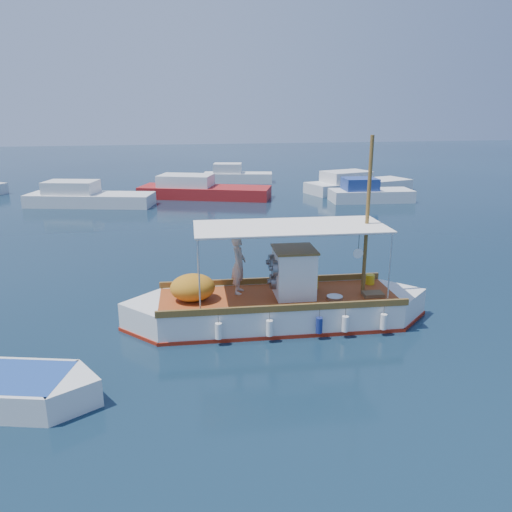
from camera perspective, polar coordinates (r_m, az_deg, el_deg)
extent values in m
plane|color=black|center=(15.45, 2.68, -6.42)|extent=(160.00, 160.00, 0.00)
cube|color=white|center=(14.63, 2.52, -6.41)|extent=(6.92, 2.74, 0.99)
cube|color=white|center=(14.47, -10.92, -6.99)|extent=(2.26, 2.26, 0.99)
cube|color=white|center=(15.56, 14.96, -5.56)|extent=(2.26, 2.26, 0.99)
cube|color=maroon|center=(14.75, 2.51, -7.48)|extent=(7.02, 2.82, 0.16)
cube|color=#9E4018|center=(14.46, 2.54, -4.66)|extent=(6.91, 2.56, 0.05)
cube|color=brown|center=(15.47, 1.81, -2.79)|extent=(6.86, 0.58, 0.18)
cube|color=brown|center=(13.38, 3.40, -5.95)|extent=(6.86, 0.58, 0.18)
cube|color=white|center=(14.31, 4.36, -1.96)|extent=(1.17, 1.25, 1.36)
cube|color=brown|center=(14.10, 4.42, 0.76)|extent=(1.26, 1.35, 0.05)
cylinder|color=slate|center=(13.84, 2.25, -1.38)|extent=(0.23, 0.46, 0.45)
cylinder|color=slate|center=(14.39, 1.86, -0.68)|extent=(0.23, 0.46, 0.45)
cylinder|color=slate|center=(14.27, 2.03, -2.93)|extent=(0.23, 0.46, 0.45)
cylinder|color=brown|center=(14.46, 12.60, 4.38)|extent=(0.12, 0.12, 4.52)
cylinder|color=brown|center=(14.31, 9.79, 2.93)|extent=(1.63, 0.19, 0.07)
cylinder|color=silver|center=(14.86, -6.69, 0.04)|extent=(0.04, 0.04, 2.03)
cylinder|color=silver|center=(12.97, -6.51, -2.40)|extent=(0.04, 0.04, 2.03)
cylinder|color=silver|center=(15.78, 12.35, 0.73)|extent=(0.04, 0.04, 2.03)
cylinder|color=silver|center=(14.01, 15.05, -1.44)|extent=(0.04, 0.04, 2.03)
cube|color=white|center=(13.91, 3.94, 3.39)|extent=(5.47, 2.54, 0.04)
ellipsoid|color=#BC761B|center=(14.11, -7.25, -3.59)|extent=(1.34, 1.16, 0.76)
cube|color=gold|center=(15.08, 6.63, -3.05)|extent=(0.24, 0.18, 0.36)
cylinder|color=gold|center=(15.74, 12.90, -2.63)|extent=(0.29, 0.29, 0.31)
cube|color=brown|center=(14.81, 13.21, -4.28)|extent=(0.61, 0.45, 0.11)
cylinder|color=#B2B2B2|center=(14.32, 8.98, -4.75)|extent=(0.48, 0.48, 0.11)
cylinder|color=white|center=(13.60, 11.60, 0.28)|extent=(0.27, 0.05, 0.27)
cylinder|color=white|center=(13.25, -4.31, -8.53)|extent=(0.19, 0.19, 0.43)
cylinder|color=navy|center=(13.65, 7.23, -7.86)|extent=(0.19, 0.19, 0.43)
cylinder|color=white|center=(14.20, 14.36, -7.28)|extent=(0.19, 0.19, 0.43)
imported|color=beige|center=(14.41, -2.00, -0.99)|extent=(0.59, 0.73, 1.72)
cube|color=white|center=(11.56, -20.93, -14.65)|extent=(1.56, 1.56, 0.81)
cube|color=silver|center=(34.26, -18.36, 5.97)|extent=(8.36, 4.39, 1.00)
cube|color=silver|center=(34.59, -20.36, 7.38)|extent=(3.62, 2.80, 0.80)
cube|color=maroon|center=(35.78, -5.84, 7.12)|extent=(9.55, 5.78, 1.00)
cube|color=silver|center=(36.01, -8.02, 8.55)|extent=(4.25, 3.49, 0.80)
cube|color=silver|center=(35.04, 12.99, 6.59)|extent=(5.64, 2.68, 1.00)
cube|color=navy|center=(34.64, 11.80, 8.06)|extent=(2.35, 2.06, 0.80)
cube|color=silver|center=(39.32, 11.69, 7.69)|extent=(8.84, 4.76, 1.00)
cube|color=silver|center=(38.43, 10.27, 8.93)|extent=(3.85, 3.03, 0.80)
cube|color=silver|center=(43.56, -2.08, 8.83)|extent=(6.16, 3.25, 1.00)
cube|color=silver|center=(43.51, -3.27, 10.00)|extent=(2.66, 2.18, 0.80)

